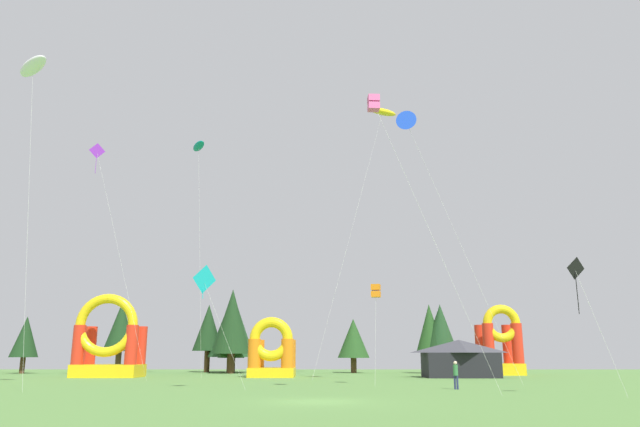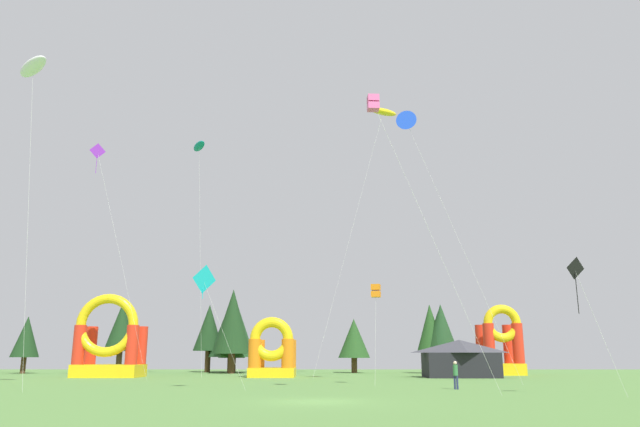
{
  "view_description": "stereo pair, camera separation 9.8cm",
  "coord_description": "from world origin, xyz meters",
  "px_view_note": "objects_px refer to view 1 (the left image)",
  "views": [
    {
      "loc": [
        0.27,
        -27.41,
        2.01
      ],
      "look_at": [
        0.0,
        14.44,
        11.93
      ],
      "focal_mm": 33.54,
      "sensor_mm": 36.0,
      "label": 1
    },
    {
      "loc": [
        0.37,
        -27.41,
        2.01
      ],
      "look_at": [
        0.0,
        14.44,
        11.93
      ],
      "focal_mm": 33.54,
      "sensor_mm": 36.0,
      "label": 2
    }
  ],
  "objects_px": {
    "kite_orange_box": "(376,291)",
    "inflatable_red_slide": "(500,348)",
    "kite_cyan_diamond": "(203,281)",
    "person_near_camera": "(456,372)",
    "inflatable_blue_arch": "(272,356)",
    "kite_pink_box": "(374,104)",
    "kite_teal_parafoil": "(199,146)",
    "kite_purple_diamond": "(97,154)",
    "kite_white_parafoil": "(33,67)",
    "kite_black_diamond": "(574,271)",
    "inflatable_orange_dome": "(108,347)",
    "festival_tent": "(460,359)",
    "kite_yellow_parafoil": "(383,112)",
    "kite_blue_delta": "(407,124)"
  },
  "relations": [
    {
      "from": "kite_purple_diamond",
      "to": "kite_yellow_parafoil",
      "type": "relative_size",
      "value": 0.78
    },
    {
      "from": "kite_white_parafoil",
      "to": "inflatable_red_slide",
      "type": "bearing_deg",
      "value": 36.24
    },
    {
      "from": "kite_orange_box",
      "to": "inflatable_red_slide",
      "type": "height_order",
      "value": "inflatable_red_slide"
    },
    {
      "from": "inflatable_red_slide",
      "to": "inflatable_blue_arch",
      "type": "height_order",
      "value": "inflatable_red_slide"
    },
    {
      "from": "kite_teal_parafoil",
      "to": "festival_tent",
      "type": "xyz_separation_m",
      "value": [
        25.43,
        -2.3,
        -21.4
      ]
    },
    {
      "from": "kite_purple_diamond",
      "to": "person_near_camera",
      "type": "height_order",
      "value": "kite_purple_diamond"
    },
    {
      "from": "kite_yellow_parafoil",
      "to": "person_near_camera",
      "type": "distance_m",
      "value": 32.07
    },
    {
      "from": "inflatable_orange_dome",
      "to": "kite_yellow_parafoil",
      "type": "bearing_deg",
      "value": 1.62
    },
    {
      "from": "person_near_camera",
      "to": "inflatable_blue_arch",
      "type": "distance_m",
      "value": 23.52
    },
    {
      "from": "kite_teal_parafoil",
      "to": "kite_orange_box",
      "type": "relative_size",
      "value": 3.47
    },
    {
      "from": "person_near_camera",
      "to": "inflatable_red_slide",
      "type": "xyz_separation_m",
      "value": [
        10.18,
        25.87,
        1.68
      ]
    },
    {
      "from": "kite_teal_parafoil",
      "to": "kite_white_parafoil",
      "type": "bearing_deg",
      "value": -104.89
    },
    {
      "from": "kite_white_parafoil",
      "to": "kite_blue_delta",
      "type": "relative_size",
      "value": 1.03
    },
    {
      "from": "inflatable_blue_arch",
      "to": "inflatable_orange_dome",
      "type": "distance_m",
      "value": 15.1
    },
    {
      "from": "kite_yellow_parafoil",
      "to": "kite_blue_delta",
      "type": "relative_size",
      "value": 1.31
    },
    {
      "from": "kite_pink_box",
      "to": "inflatable_blue_arch",
      "type": "height_order",
      "value": "kite_pink_box"
    },
    {
      "from": "kite_blue_delta",
      "to": "person_near_camera",
      "type": "xyz_separation_m",
      "value": [
        1.36,
        -6.79,
        -18.62
      ]
    },
    {
      "from": "kite_teal_parafoil",
      "to": "kite_purple_diamond",
      "type": "relative_size",
      "value": 1.13
    },
    {
      "from": "kite_white_parafoil",
      "to": "kite_black_diamond",
      "type": "xyz_separation_m",
      "value": [
        32.09,
        -4.82,
        -14.15
      ]
    },
    {
      "from": "kite_yellow_parafoil",
      "to": "kite_cyan_diamond",
      "type": "distance_m",
      "value": 31.32
    },
    {
      "from": "kite_cyan_diamond",
      "to": "kite_teal_parafoil",
      "type": "bearing_deg",
      "value": 104.12
    },
    {
      "from": "kite_black_diamond",
      "to": "kite_pink_box",
      "type": "bearing_deg",
      "value": 178.69
    },
    {
      "from": "kite_white_parafoil",
      "to": "kite_black_diamond",
      "type": "distance_m",
      "value": 35.4
    },
    {
      "from": "kite_purple_diamond",
      "to": "kite_black_diamond",
      "type": "xyz_separation_m",
      "value": [
        34.12,
        -21.77,
        -13.98
      ]
    },
    {
      "from": "inflatable_blue_arch",
      "to": "inflatable_orange_dome",
      "type": "xyz_separation_m",
      "value": [
        -15.06,
        -0.69,
        0.79
      ]
    },
    {
      "from": "kite_cyan_diamond",
      "to": "inflatable_orange_dome",
      "type": "xyz_separation_m",
      "value": [
        -12.43,
        19.56,
        -3.72
      ]
    },
    {
      "from": "kite_cyan_diamond",
      "to": "kite_orange_box",
      "type": "distance_m",
      "value": 12.3
    },
    {
      "from": "kite_cyan_diamond",
      "to": "person_near_camera",
      "type": "bearing_deg",
      "value": 1.87
    },
    {
      "from": "kite_yellow_parafoil",
      "to": "kite_orange_box",
      "type": "distance_m",
      "value": 24.93
    },
    {
      "from": "kite_orange_box",
      "to": "festival_tent",
      "type": "relative_size",
      "value": 1.05
    },
    {
      "from": "inflatable_orange_dome",
      "to": "festival_tent",
      "type": "distance_m",
      "value": 32.35
    },
    {
      "from": "kite_white_parafoil",
      "to": "inflatable_blue_arch",
      "type": "height_order",
      "value": "kite_white_parafoil"
    },
    {
      "from": "festival_tent",
      "to": "kite_orange_box",
      "type": "bearing_deg",
      "value": -121.45
    },
    {
      "from": "kite_teal_parafoil",
      "to": "inflatable_red_slide",
      "type": "height_order",
      "value": "kite_teal_parafoil"
    },
    {
      "from": "inflatable_red_slide",
      "to": "kite_white_parafoil",
      "type": "bearing_deg",
      "value": -143.76
    },
    {
      "from": "kite_yellow_parafoil",
      "to": "kite_blue_delta",
      "type": "bearing_deg",
      "value": -87.71
    },
    {
      "from": "kite_cyan_diamond",
      "to": "inflatable_red_slide",
      "type": "bearing_deg",
      "value": 45.91
    },
    {
      "from": "inflatable_red_slide",
      "to": "kite_yellow_parafoil",
      "type": "bearing_deg",
      "value": -153.25
    },
    {
      "from": "kite_orange_box",
      "to": "person_near_camera",
      "type": "xyz_separation_m",
      "value": [
        4.27,
        -4.8,
        -5.39
      ]
    },
    {
      "from": "kite_orange_box",
      "to": "inflatable_red_slide",
      "type": "relative_size",
      "value": 0.97
    },
    {
      "from": "kite_orange_box",
      "to": "kite_pink_box",
      "type": "relative_size",
      "value": 0.42
    },
    {
      "from": "kite_orange_box",
      "to": "festival_tent",
      "type": "distance_m",
      "value": 17.52
    },
    {
      "from": "kite_teal_parafoil",
      "to": "person_near_camera",
      "type": "xyz_separation_m",
      "value": [
        20.9,
        -21.5,
        -22.1
      ]
    },
    {
      "from": "kite_black_diamond",
      "to": "inflatable_red_slide",
      "type": "distance_m",
      "value": 32.65
    },
    {
      "from": "kite_teal_parafoil",
      "to": "kite_pink_box",
      "type": "xyz_separation_m",
      "value": [
        15.82,
        -27.44,
        -7.38
      ]
    },
    {
      "from": "kite_teal_parafoil",
      "to": "kite_blue_delta",
      "type": "relative_size",
      "value": 1.16
    },
    {
      "from": "kite_black_diamond",
      "to": "inflatable_blue_arch",
      "type": "bearing_deg",
      "value": 124.53
    },
    {
      "from": "inflatable_blue_arch",
      "to": "person_near_camera",
      "type": "bearing_deg",
      "value": -57.19
    },
    {
      "from": "kite_orange_box",
      "to": "kite_teal_parafoil",
      "type": "bearing_deg",
      "value": 134.88
    },
    {
      "from": "kite_purple_diamond",
      "to": "kite_cyan_diamond",
      "type": "height_order",
      "value": "kite_purple_diamond"
    }
  ]
}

